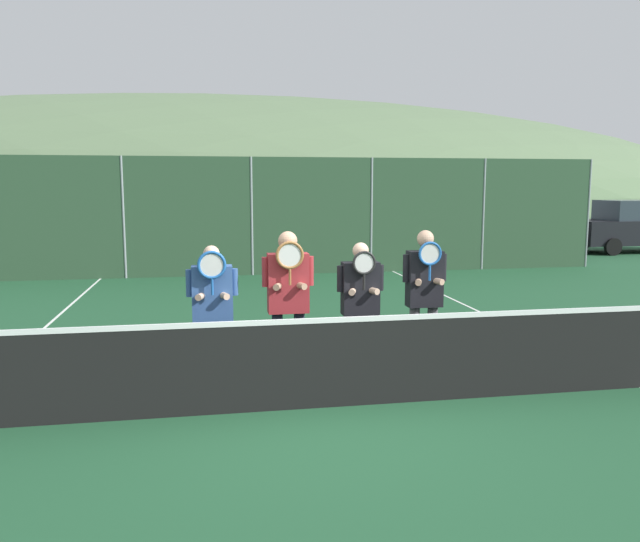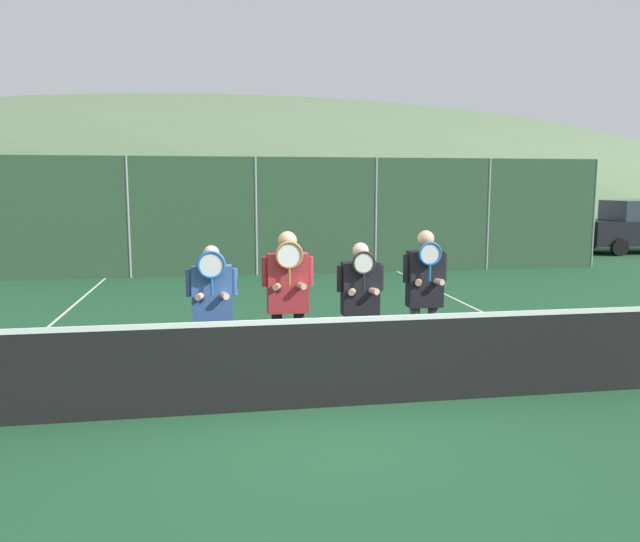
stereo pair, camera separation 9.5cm
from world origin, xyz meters
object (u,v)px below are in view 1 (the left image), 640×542
Objects in this scene: player_leftmost at (213,304)px; car_left_of_center at (213,232)px; player_center_left at (288,293)px; player_center_right at (360,299)px; car_far_left at (42,236)px; car_right_of_center at (509,227)px; car_center at (374,230)px; car_far_right at (637,226)px; player_rightmost at (424,291)px.

car_left_of_center reaches higher than player_leftmost.
player_center_left is 1.09× the size of player_center_right.
car_right_of_center reaches higher than car_far_left.
player_center_left is 0.91m from player_center_right.
car_left_of_center is at bearing 97.83° from player_center_right.
player_leftmost is 16.27m from car_right_of_center.
car_far_left is (-5.87, 12.66, -0.24)m from player_center_left.
player_center_right is at bearing -82.17° from car_left_of_center.
player_center_left is 0.43× the size of car_far_left.
player_center_left reaches higher than player_center_right.
car_center is (5.21, 0.11, 0.02)m from car_left_of_center.
car_far_right is (13.35, 12.68, -0.07)m from player_center_right.
car_far_right reaches higher than player_center_right.
car_center is at bearing -176.63° from car_right_of_center.
player_rightmost is 12.51m from car_left_of_center.
car_center is 4.89m from car_right_of_center.
car_center is at bearing 74.12° from player_center_right.
player_leftmost is at bearing -128.79° from car_right_of_center.
player_rightmost is 14.75m from car_right_of_center.
player_rightmost reaches higher than player_leftmost.
player_center_right is at bearing -105.88° from car_center.
car_left_of_center is at bearing -178.48° from car_far_right.
player_leftmost is 13.49m from car_center.
car_center reaches higher than player_center_right.
player_rightmost is 0.46× the size of car_right_of_center.
player_center_right is 0.36× the size of car_left_of_center.
car_left_of_center is 10.10m from car_right_of_center.
car_right_of_center is at bearing 59.10° from player_rightmost.
player_center_left is at bearing -176.48° from player_rightmost.
car_left_of_center reaches higher than car_far_left.
player_leftmost is 2.63m from player_rightmost.
car_right_of_center reaches higher than car_left_of_center.
player_rightmost is 0.42× the size of car_far_left.
car_right_of_center is at bearing -179.97° from car_far_right.
player_center_right is 0.93× the size of player_rightmost.
car_right_of_center is at bearing 56.47° from player_center_right.
car_far_left is (-4.98, 12.58, -0.12)m from player_leftmost.
car_far_right is at bearing 1.69° from car_center.
player_center_left is at bearing -138.15° from car_far_right.
car_left_of_center is at bearing 89.53° from player_leftmost.
player_rightmost is at bearing 3.52° from player_center_left.
car_center reaches higher than player_rightmost.
car_far_right reaches higher than player_rightmost.
player_center_right is (1.79, 0.00, -0.00)m from player_leftmost.
car_far_right reaches higher than car_left_of_center.
player_center_right is at bearing -123.53° from car_right_of_center.
player_rightmost is at bearing 0.70° from player_leftmost.
car_left_of_center is 5.22m from car_center.
player_leftmost is 19.75m from car_far_right.
car_right_of_center is at bearing 2.25° from car_left_of_center.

